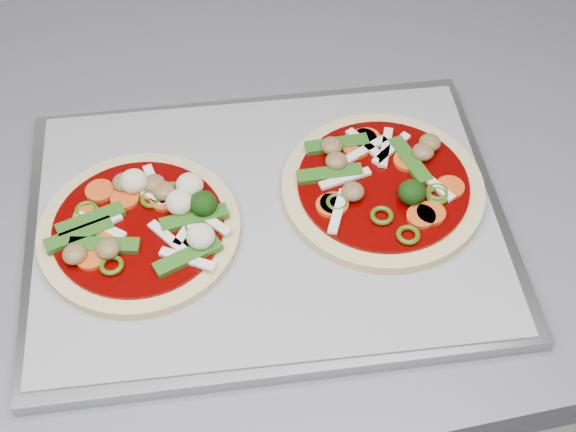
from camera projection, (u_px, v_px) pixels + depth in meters
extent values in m
cube|color=silver|center=(406.00, 356.00, 1.16)|extent=(3.60, 0.60, 0.86)
cube|color=slate|center=(458.00, 139.00, 0.80)|extent=(3.60, 0.60, 0.04)
cube|color=gray|center=(267.00, 222.00, 0.70)|extent=(0.44, 0.34, 0.01)
cube|color=gray|center=(266.00, 217.00, 0.70)|extent=(0.42, 0.32, 0.00)
cylinder|color=#E6CF80|center=(140.00, 231.00, 0.68)|extent=(0.21, 0.21, 0.01)
cylinder|color=#5F0000|center=(139.00, 226.00, 0.68)|extent=(0.18, 0.18, 0.00)
ellipsoid|color=olive|center=(75.00, 254.00, 0.65)|extent=(0.03, 0.03, 0.01)
cube|color=#356E1F|center=(79.00, 235.00, 0.66)|extent=(0.06, 0.03, 0.00)
ellipsoid|color=beige|center=(134.00, 181.00, 0.69)|extent=(0.02, 0.02, 0.02)
cylinder|color=#F35C18|center=(125.00, 198.00, 0.69)|extent=(0.04, 0.04, 0.00)
torus|color=#33510F|center=(171.00, 191.00, 0.69)|extent=(0.03, 0.03, 0.00)
cylinder|color=#F35C18|center=(109.00, 243.00, 0.66)|extent=(0.03, 0.03, 0.00)
cube|color=white|center=(207.00, 219.00, 0.68)|extent=(0.04, 0.04, 0.00)
ellipsoid|color=olive|center=(154.00, 184.00, 0.69)|extent=(0.03, 0.03, 0.01)
cylinder|color=#F35C18|center=(88.00, 218.00, 0.68)|extent=(0.04, 0.04, 0.00)
cylinder|color=#F35C18|center=(164.00, 200.00, 0.69)|extent=(0.03, 0.03, 0.00)
cube|color=#356E1F|center=(104.00, 245.00, 0.66)|extent=(0.06, 0.03, 0.00)
ellipsoid|color=beige|center=(201.00, 236.00, 0.65)|extent=(0.03, 0.03, 0.02)
cylinder|color=#F35C18|center=(162.00, 193.00, 0.69)|extent=(0.03, 0.03, 0.00)
torus|color=#33510F|center=(196.00, 227.00, 0.67)|extent=(0.02, 0.02, 0.00)
ellipsoid|color=olive|center=(124.00, 182.00, 0.70)|extent=(0.02, 0.02, 0.01)
ellipsoid|color=olive|center=(164.00, 191.00, 0.69)|extent=(0.02, 0.02, 0.01)
cylinder|color=#F35C18|center=(189.00, 251.00, 0.66)|extent=(0.03, 0.03, 0.00)
cube|color=#356E1F|center=(91.00, 220.00, 0.67)|extent=(0.06, 0.03, 0.00)
cylinder|color=#F35C18|center=(100.00, 191.00, 0.70)|extent=(0.03, 0.03, 0.00)
torus|color=#33510F|center=(90.00, 234.00, 0.67)|extent=(0.03, 0.03, 0.00)
cube|color=white|center=(191.00, 224.00, 0.67)|extent=(0.04, 0.04, 0.00)
torus|color=#33510F|center=(112.00, 265.00, 0.65)|extent=(0.02, 0.02, 0.00)
cube|color=white|center=(155.00, 185.00, 0.70)|extent=(0.02, 0.05, 0.00)
cylinder|color=#F35C18|center=(91.00, 258.00, 0.65)|extent=(0.03, 0.03, 0.00)
ellipsoid|color=#11340A|center=(203.00, 203.00, 0.68)|extent=(0.03, 0.03, 0.02)
cylinder|color=#F35C18|center=(152.00, 190.00, 0.70)|extent=(0.03, 0.03, 0.00)
cube|color=#356E1F|center=(188.00, 256.00, 0.65)|extent=(0.06, 0.03, 0.00)
cube|color=#356E1F|center=(194.00, 218.00, 0.68)|extent=(0.06, 0.02, 0.00)
ellipsoid|color=olive|center=(108.00, 249.00, 0.65)|extent=(0.03, 0.03, 0.01)
cube|color=white|center=(101.00, 226.00, 0.67)|extent=(0.04, 0.04, 0.00)
torus|color=#33510F|center=(86.00, 210.00, 0.68)|extent=(0.03, 0.03, 0.00)
cube|color=white|center=(187.00, 259.00, 0.65)|extent=(0.04, 0.03, 0.00)
cube|color=white|center=(95.00, 228.00, 0.67)|extent=(0.05, 0.03, 0.00)
cylinder|color=#F35C18|center=(195.00, 244.00, 0.66)|extent=(0.03, 0.03, 0.00)
ellipsoid|color=beige|center=(179.00, 202.00, 0.68)|extent=(0.03, 0.03, 0.02)
torus|color=#33510F|center=(152.00, 199.00, 0.69)|extent=(0.02, 0.02, 0.00)
cube|color=white|center=(170.00, 239.00, 0.66)|extent=(0.03, 0.04, 0.00)
cube|color=white|center=(144.00, 192.00, 0.69)|extent=(0.04, 0.04, 0.00)
ellipsoid|color=beige|center=(190.00, 185.00, 0.69)|extent=(0.03, 0.03, 0.02)
cylinder|color=#E6CF80|center=(382.00, 188.00, 0.71)|extent=(0.23, 0.23, 0.01)
cylinder|color=#5F0000|center=(383.00, 184.00, 0.70)|extent=(0.19, 0.19, 0.00)
torus|color=#33510F|center=(437.00, 196.00, 0.69)|extent=(0.02, 0.02, 0.00)
cylinder|color=#F35C18|center=(356.00, 148.00, 0.73)|extent=(0.03, 0.03, 0.00)
ellipsoid|color=olive|center=(336.00, 161.00, 0.71)|extent=(0.02, 0.02, 0.01)
torus|color=#33510F|center=(382.00, 216.00, 0.68)|extent=(0.03, 0.03, 0.00)
cylinder|color=#F35C18|center=(421.00, 217.00, 0.68)|extent=(0.03, 0.03, 0.00)
cube|color=#356E1F|center=(337.00, 144.00, 0.73)|extent=(0.06, 0.01, 0.00)
cube|color=white|center=(386.00, 147.00, 0.73)|extent=(0.03, 0.05, 0.00)
torus|color=#33510F|center=(337.00, 203.00, 0.69)|extent=(0.03, 0.03, 0.00)
cylinder|color=#F35C18|center=(367.00, 138.00, 0.73)|extent=(0.04, 0.04, 0.00)
cube|color=white|center=(433.00, 183.00, 0.70)|extent=(0.03, 0.05, 0.00)
ellipsoid|color=olive|center=(353.00, 192.00, 0.69)|extent=(0.02, 0.02, 0.01)
torus|color=#33510F|center=(409.00, 157.00, 0.72)|extent=(0.03, 0.03, 0.00)
ellipsoid|color=olive|center=(430.00, 143.00, 0.72)|extent=(0.02, 0.02, 0.01)
cylinder|color=#F35C18|center=(363.00, 139.00, 0.73)|extent=(0.03, 0.03, 0.00)
cube|color=white|center=(345.00, 179.00, 0.70)|extent=(0.05, 0.02, 0.00)
ellipsoid|color=olive|center=(423.00, 152.00, 0.72)|extent=(0.03, 0.03, 0.01)
cube|color=#356E1F|center=(410.00, 160.00, 0.72)|extent=(0.03, 0.06, 0.00)
torus|color=#33510F|center=(437.00, 192.00, 0.69)|extent=(0.02, 0.02, 0.00)
cube|color=white|center=(338.00, 211.00, 0.68)|extent=(0.03, 0.05, 0.00)
torus|color=#33510F|center=(408.00, 235.00, 0.66)|extent=(0.03, 0.03, 0.00)
ellipsoid|color=olive|center=(332.00, 146.00, 0.72)|extent=(0.03, 0.03, 0.01)
cylinder|color=#F35C18|center=(330.00, 206.00, 0.68)|extent=(0.03, 0.03, 0.00)
cube|color=white|center=(365.00, 150.00, 0.72)|extent=(0.05, 0.03, 0.00)
cylinder|color=#F35C18|center=(334.00, 204.00, 0.69)|extent=(0.04, 0.04, 0.00)
cylinder|color=#F35C18|center=(450.00, 187.00, 0.70)|extent=(0.03, 0.03, 0.00)
cylinder|color=#F35C18|center=(431.00, 213.00, 0.68)|extent=(0.03, 0.03, 0.00)
cube|color=white|center=(391.00, 149.00, 0.73)|extent=(0.04, 0.03, 0.00)
cylinder|color=#F35C18|center=(407.00, 161.00, 0.72)|extent=(0.03, 0.03, 0.00)
cube|color=#356E1F|center=(330.00, 174.00, 0.71)|extent=(0.06, 0.02, 0.00)
cube|color=white|center=(366.00, 145.00, 0.73)|extent=(0.03, 0.05, 0.00)
ellipsoid|color=#11340A|center=(412.00, 192.00, 0.68)|extent=(0.03, 0.03, 0.02)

